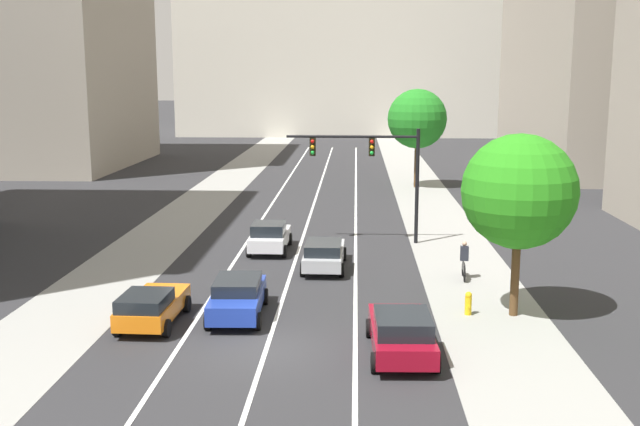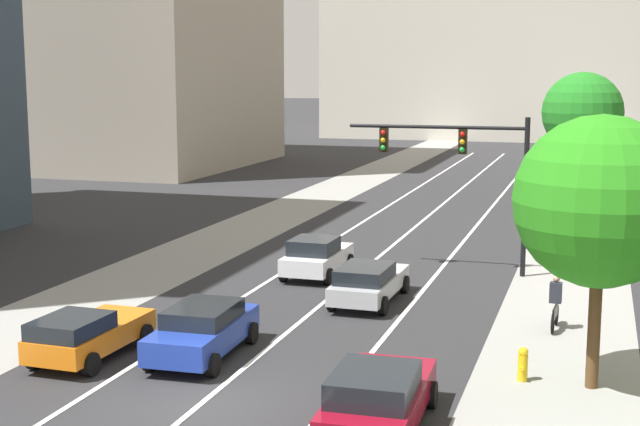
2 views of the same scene
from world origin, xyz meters
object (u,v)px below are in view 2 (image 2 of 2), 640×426
object	(u,v)px
traffic_signal_mast	(467,161)
cyclist	(555,303)
street_tree_far_right	(600,202)
capitol_building	(531,28)
car_blue	(203,329)
car_orange	(87,334)
car_white	(317,256)
car_silver	(369,282)
street_tree_near_right	(582,112)
fire_hydrant	(523,364)
car_crimson	(378,397)

from	to	relation	value
traffic_signal_mast	cyclist	distance (m)	8.88
street_tree_far_right	capitol_building	bearing A→B (deg)	95.39
capitol_building	car_blue	size ratio (longest dim) A/B	10.31
car_orange	car_white	distance (m)	12.12
capitol_building	car_blue	distance (m)	96.40
cyclist	street_tree_far_right	xyz separation A→B (m)	(1.16, -5.10, 3.90)
car_blue	car_silver	bearing A→B (deg)	-24.64
car_orange	car_silver	bearing A→B (deg)	-33.86
traffic_signal_mast	street_tree_far_right	bearing A→B (deg)	-67.84
car_orange	street_tree_near_right	world-z (taller)	street_tree_near_right
fire_hydrant	street_tree_far_right	xyz separation A→B (m)	(1.71, 0.03, 4.29)
cyclist	street_tree_near_right	distance (m)	28.03
car_silver	car_white	world-z (taller)	car_white
traffic_signal_mast	capitol_building	bearing A→B (deg)	92.75
car_blue	traffic_signal_mast	world-z (taller)	traffic_signal_mast
car_silver	cyclist	distance (m)	6.48
car_silver	street_tree_near_right	xyz separation A→B (m)	(6.33, 26.19, 4.78)
car_crimson	fire_hydrant	xyz separation A→B (m)	(2.80, 4.31, -0.33)
car_blue	car_silver	distance (m)	7.74
car_orange	car_white	bearing A→B (deg)	-12.61
fire_hydrant	car_white	bearing A→B (deg)	131.12
car_blue	street_tree_near_right	bearing A→B (deg)	-17.73
capitol_building	street_tree_far_right	world-z (taller)	capitol_building
street_tree_near_right	car_blue	bearing A→B (deg)	-105.57
capitol_building	car_white	distance (m)	85.93
car_white	street_tree_far_right	xyz separation A→B (m)	(10.44, -9.97, 3.97)
cyclist	car_crimson	bearing A→B (deg)	164.29
fire_hydrant	car_orange	bearing A→B (deg)	-171.45
capitol_building	street_tree_far_right	distance (m)	95.77
street_tree_near_right	car_silver	bearing A→B (deg)	-103.59
car_blue	capitol_building	bearing A→B (deg)	-3.05
street_tree_far_right	traffic_signal_mast	bearing A→B (deg)	112.16
cyclist	traffic_signal_mast	bearing A→B (deg)	31.97
car_orange	street_tree_near_right	xyz separation A→B (m)	(12.26, 34.53, 4.78)
car_orange	car_crimson	bearing A→B (deg)	-104.42
car_orange	car_crimson	size ratio (longest dim) A/B	0.89
car_blue	car_crimson	distance (m)	7.01
car_orange	car_crimson	world-z (taller)	car_crimson
street_tree_far_right	street_tree_near_right	world-z (taller)	street_tree_near_right
car_orange	car_silver	xyz separation A→B (m)	(5.93, 8.33, 0.00)
traffic_signal_mast	street_tree_far_right	distance (m)	13.23
car_blue	street_tree_near_right	xyz separation A→B (m)	(9.29, 33.34, 4.74)
car_orange	traffic_signal_mast	size ratio (longest dim) A/B	0.59
car_orange	car_silver	size ratio (longest dim) A/B	0.90
car_crimson	fire_hydrant	bearing A→B (deg)	-34.90
car_white	car_blue	bearing A→B (deg)	-179.39
fire_hydrant	cyclist	bearing A→B (deg)	83.88
capitol_building	fire_hydrant	bearing A→B (deg)	-85.64
car_white	car_orange	bearing A→B (deg)	166.44
car_orange	street_tree_far_right	bearing A→B (deg)	-80.85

